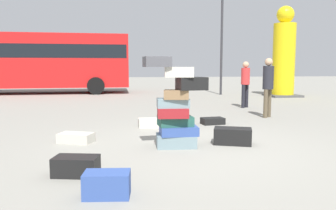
# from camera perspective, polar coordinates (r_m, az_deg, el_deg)

# --- Properties ---
(ground_plane) EXTENTS (80.00, 80.00, 0.00)m
(ground_plane) POSITION_cam_1_polar(r_m,az_deg,el_deg) (6.11, 4.32, -7.19)
(ground_plane) COLOR gray
(suitcase_tower) EXTENTS (1.12, 0.75, 1.62)m
(suitcase_tower) POSITION_cam_1_polar(r_m,az_deg,el_deg) (5.95, 1.44, -1.05)
(suitcase_tower) COLOR gray
(suitcase_tower) RESTS_ON ground
(suitcase_cream_white_trunk) EXTENTS (0.73, 0.58, 0.18)m
(suitcase_cream_white_trunk) POSITION_cam_1_polar(r_m,az_deg,el_deg) (6.70, -15.41, -5.41)
(suitcase_cream_white_trunk) COLOR beige
(suitcase_cream_white_trunk) RESTS_ON ground
(suitcase_black_behind_tower) EXTENTS (0.59, 0.41, 0.16)m
(suitcase_black_behind_tower) POSITION_cam_1_polar(r_m,az_deg,el_deg) (8.55, 7.62, -2.71)
(suitcase_black_behind_tower) COLOR black
(suitcase_black_behind_tower) RESTS_ON ground
(suitcase_black_left_side) EXTENTS (0.64, 0.45, 0.26)m
(suitcase_black_left_side) POSITION_cam_1_polar(r_m,az_deg,el_deg) (4.71, -15.40, -9.99)
(suitcase_black_left_side) COLOR black
(suitcase_black_left_side) RESTS_ON ground
(suitcase_navy_upright_blue) EXTENTS (0.54, 0.36, 0.28)m
(suitcase_navy_upright_blue) POSITION_cam_1_polar(r_m,az_deg,el_deg) (3.91, -10.37, -13.17)
(suitcase_navy_upright_blue) COLOR #334F99
(suitcase_navy_upright_blue) RESTS_ON ground
(suitcase_black_foreground_near) EXTENTS (0.78, 0.59, 0.30)m
(suitcase_black_foreground_near) POSITION_cam_1_polar(r_m,az_deg,el_deg) (6.43, 10.97, -5.22)
(suitcase_black_foreground_near) COLOR black
(suitcase_black_foreground_near) RESTS_ON ground
(suitcase_cream_foreground_far) EXTENTS (0.68, 0.38, 0.21)m
(suitcase_cream_foreground_far) POSITION_cam_1_polar(r_m,az_deg,el_deg) (8.07, -2.64, -3.04)
(suitcase_cream_foreground_far) COLOR beige
(suitcase_cream_foreground_far) RESTS_ON ground
(person_bearded_onlooker) EXTENTS (0.30, 0.30, 1.63)m
(person_bearded_onlooker) POSITION_cam_1_polar(r_m,az_deg,el_deg) (12.12, 13.05, 4.14)
(person_bearded_onlooker) COLOR black
(person_bearded_onlooker) RESTS_ON ground
(person_tourist_with_camera) EXTENTS (0.30, 0.30, 1.69)m
(person_tourist_with_camera) POSITION_cam_1_polar(r_m,az_deg,el_deg) (9.93, 16.70, 3.73)
(person_tourist_with_camera) COLOR brown
(person_tourist_with_camera) RESTS_ON ground
(yellow_dummy_statue) EXTENTS (1.47, 1.47, 4.31)m
(yellow_dummy_statue) POSITION_cam_1_polar(r_m,az_deg,el_deg) (17.18, 19.15, 7.79)
(yellow_dummy_statue) COLOR yellow
(yellow_dummy_statue) RESTS_ON ground
(parked_bus) EXTENTS (9.84, 2.93, 3.15)m
(parked_bus) POSITION_cam_1_polar(r_m,az_deg,el_deg) (19.45, -21.61, 7.25)
(parked_bus) COLOR red
(parked_bus) RESTS_ON ground
(lamp_post) EXTENTS (0.36, 0.36, 6.89)m
(lamp_post) POSITION_cam_1_polar(r_m,az_deg,el_deg) (17.78, 9.24, 16.12)
(lamp_post) COLOR #333338
(lamp_post) RESTS_ON ground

